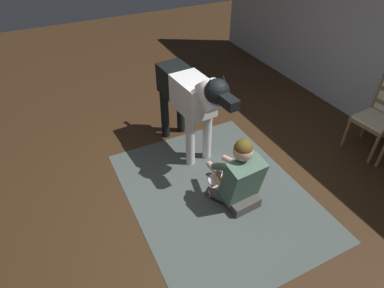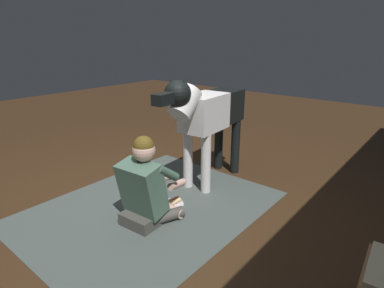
{
  "view_description": "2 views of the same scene",
  "coord_description": "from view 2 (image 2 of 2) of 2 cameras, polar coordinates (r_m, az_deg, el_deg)",
  "views": [
    {
      "loc": [
        2.21,
        -1.21,
        2.79
      ],
      "look_at": [
        -0.45,
        0.11,
        0.48
      ],
      "focal_mm": 30.57,
      "sensor_mm": 36.0,
      "label": 1
    },
    {
      "loc": [
        1.96,
        2.43,
        1.69
      ],
      "look_at": [
        -0.6,
        0.3,
        0.57
      ],
      "focal_mm": 29.93,
      "sensor_mm": 36.0,
      "label": 2
    }
  ],
  "objects": [
    {
      "name": "large_dog",
      "position": [
        3.64,
        2.76,
        5.24
      ],
      "size": [
        1.65,
        0.42,
        1.32
      ],
      "color": "silver",
      "rests_on": "ground"
    },
    {
      "name": "ground_plane",
      "position": [
        3.55,
        -10.18,
        -10.1
      ],
      "size": [
        14.26,
        14.26,
        0.0
      ],
      "primitive_type": "plane",
      "color": "#3A2514"
    },
    {
      "name": "hot_dog_on_plate",
      "position": [
        3.43,
        -3.6,
        -10.39
      ],
      "size": [
        0.25,
        0.25,
        0.06
      ],
      "color": "silver",
      "rests_on": "ground"
    },
    {
      "name": "person_sitting_on_floor",
      "position": [
        3.03,
        -8.2,
        -7.71
      ],
      "size": [
        0.68,
        0.58,
        0.86
      ],
      "color": "#46443D",
      "rests_on": "ground"
    },
    {
      "name": "area_rug",
      "position": [
        3.4,
        -7.41,
        -11.19
      ],
      "size": [
        2.44,
        1.91,
        0.01
      ],
      "primitive_type": "cube",
      "color": "#464F4B",
      "rests_on": "ground"
    }
  ]
}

